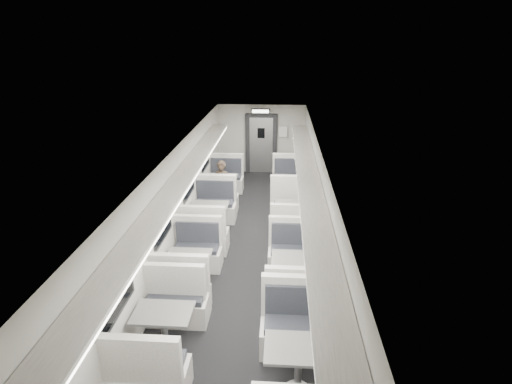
# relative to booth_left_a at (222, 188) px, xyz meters

# --- Properties ---
(room) EXTENTS (3.24, 12.24, 2.64)m
(room) POSITION_rel_booth_left_a_xyz_m (1.00, -3.26, 0.81)
(room) COLOR black
(room) RESTS_ON ground
(booth_left_a) EXTENTS (1.07, 2.17, 1.16)m
(booth_left_a) POSITION_rel_booth_left_a_xyz_m (0.00, 0.00, 0.00)
(booth_left_a) COLOR white
(booth_left_a) RESTS_ON room
(booth_left_b) EXTENTS (1.09, 2.22, 1.19)m
(booth_left_b) POSITION_rel_booth_left_a_xyz_m (0.00, -2.15, 0.01)
(booth_left_b) COLOR white
(booth_left_b) RESTS_ON room
(booth_left_c) EXTENTS (1.01, 2.05, 1.10)m
(booth_left_c) POSITION_rel_booth_left_a_xyz_m (0.00, -4.42, -0.02)
(booth_left_c) COLOR white
(booth_left_c) RESTS_ON room
(booth_left_d) EXTENTS (1.06, 2.14, 1.14)m
(booth_left_d) POSITION_rel_booth_left_a_xyz_m (0.00, -6.12, -0.01)
(booth_left_d) COLOR white
(booth_left_d) RESTS_ON room
(booth_right_a) EXTENTS (1.11, 2.25, 1.20)m
(booth_right_a) POSITION_rel_booth_left_a_xyz_m (2.00, -0.07, 0.01)
(booth_right_a) COLOR white
(booth_right_a) RESTS_ON room
(booth_right_b) EXTENTS (1.01, 2.06, 1.10)m
(booth_right_b) POSITION_rel_booth_left_a_xyz_m (2.00, -1.80, -0.02)
(booth_right_b) COLOR white
(booth_right_b) RESTS_ON room
(booth_right_c) EXTENTS (1.03, 2.09, 1.12)m
(booth_right_c) POSITION_rel_booth_left_a_xyz_m (2.00, -4.40, -0.01)
(booth_right_c) COLOR white
(booth_right_c) RESTS_ON room
(booth_right_d) EXTENTS (1.10, 2.24, 1.20)m
(booth_right_d) POSITION_rel_booth_left_a_xyz_m (2.00, -6.75, 0.01)
(booth_right_d) COLOR white
(booth_right_d) RESTS_ON room
(passenger) EXTENTS (0.61, 0.50, 1.45)m
(passenger) POSITION_rel_booth_left_a_xyz_m (0.10, -0.75, 0.34)
(passenger) COLOR black
(passenger) RESTS_ON room
(window_a) EXTENTS (0.02, 1.18, 0.84)m
(window_a) POSITION_rel_booth_left_a_xyz_m (-0.49, 0.14, 0.96)
(window_a) COLOR black
(window_a) RESTS_ON room
(window_b) EXTENTS (0.02, 1.18, 0.84)m
(window_b) POSITION_rel_booth_left_a_xyz_m (-0.49, -2.06, 0.96)
(window_b) COLOR black
(window_b) RESTS_ON room
(window_c) EXTENTS (0.02, 1.18, 0.84)m
(window_c) POSITION_rel_booth_left_a_xyz_m (-0.49, -4.26, 0.96)
(window_c) COLOR black
(window_c) RESTS_ON room
(window_d) EXTENTS (0.02, 1.18, 0.84)m
(window_d) POSITION_rel_booth_left_a_xyz_m (-0.49, -6.46, 0.96)
(window_d) COLOR black
(window_d) RESTS_ON room
(luggage_rack_left) EXTENTS (0.46, 10.40, 0.09)m
(luggage_rack_left) POSITION_rel_booth_left_a_xyz_m (-0.24, -3.56, 1.53)
(luggage_rack_left) COLOR white
(luggage_rack_left) RESTS_ON room
(luggage_rack_right) EXTENTS (0.46, 10.40, 0.09)m
(luggage_rack_right) POSITION_rel_booth_left_a_xyz_m (2.24, -3.56, 1.53)
(luggage_rack_right) COLOR white
(luggage_rack_right) RESTS_ON room
(vestibule_door) EXTENTS (1.10, 0.13, 2.10)m
(vestibule_door) POSITION_rel_booth_left_a_xyz_m (1.00, 2.67, 0.65)
(vestibule_door) COLOR black
(vestibule_door) RESTS_ON room
(exit_sign) EXTENTS (0.62, 0.12, 0.16)m
(exit_sign) POSITION_rel_booth_left_a_xyz_m (1.00, 2.18, 1.89)
(exit_sign) COLOR black
(exit_sign) RESTS_ON room
(wall_notice) EXTENTS (0.32, 0.02, 0.40)m
(wall_notice) POSITION_rel_booth_left_a_xyz_m (1.75, 2.66, 1.11)
(wall_notice) COLOR silver
(wall_notice) RESTS_ON room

